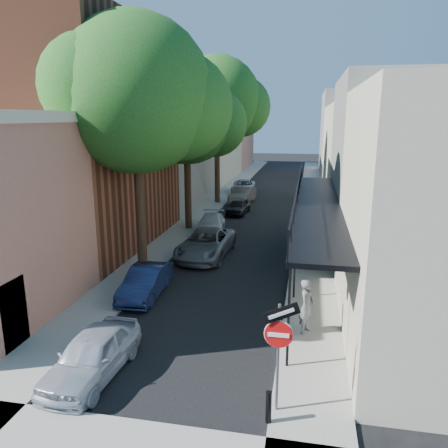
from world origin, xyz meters
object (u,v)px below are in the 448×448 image
at_px(parked_car_f, 243,195).
at_px(parked_car_b, 146,282).
at_px(oak_near, 147,98).
at_px(parked_car_e, 238,206).
at_px(sign_post, 279,339).
at_px(parked_car_d, 211,224).
at_px(parked_car_a, 92,355).
at_px(pedestrian, 307,306).
at_px(oak_mid, 194,117).
at_px(parked_car_c, 206,244).
at_px(bollard, 269,407).
at_px(parked_car_g, 243,187).
at_px(oak_far, 223,102).

bearing_deg(parked_car_f, parked_car_b, -85.42).
relative_size(oak_near, parked_car_e, 3.40).
distance_m(sign_post, parked_car_d, 17.46).
bearing_deg(parked_car_e, parked_car_a, -86.99).
bearing_deg(pedestrian, oak_mid, 49.39).
height_order(oak_mid, parked_car_d, oak_mid).
xyz_separation_m(parked_car_d, pedestrian, (6.00, -12.35, 0.46)).
height_order(oak_mid, parked_car_a, oak_mid).
distance_m(parked_car_a, parked_car_b, 5.65).
height_order(parked_car_a, parked_car_c, parked_car_c).
xyz_separation_m(bollard, parked_car_f, (-4.73, 27.09, 0.16)).
height_order(sign_post, pedestrian, sign_post).
bearing_deg(bollard, parked_car_b, 129.65).
relative_size(bollard, parked_car_f, 0.19).
bearing_deg(parked_car_f, oak_near, -88.37).
relative_size(sign_post, parked_car_f, 0.72).
bearing_deg(bollard, parked_car_f, 99.90).
bearing_deg(parked_car_e, parked_car_c, -85.35).
height_order(sign_post, parked_car_a, sign_post).
distance_m(parked_car_g, pedestrian, 27.79).
bearing_deg(oak_mid, bollard, -70.10).
bearing_deg(parked_car_g, oak_near, -97.37).
xyz_separation_m(bollard, oak_far, (-6.35, 26.77, 7.74)).
xyz_separation_m(oak_near, oak_far, (0.01, 17.01, 0.38)).
distance_m(parked_car_b, parked_car_g, 25.01).
distance_m(oak_far, parked_car_g, 9.16).
height_order(sign_post, oak_near, oak_near).
distance_m(sign_post, oak_far, 27.80).
distance_m(bollard, oak_far, 28.58).
bearing_deg(parked_car_a, sign_post, -4.76).
bearing_deg(oak_near, parked_car_c, 51.80).
distance_m(oak_near, parked_car_e, 15.01).
xyz_separation_m(oak_mid, pedestrian, (7.22, -13.06, -6.02)).
relative_size(sign_post, parked_car_a, 0.78).
bearing_deg(parked_car_b, bollard, -51.66).
xyz_separation_m(oak_near, parked_car_a, (1.35, -8.62, -7.23)).
bearing_deg(oak_near, bollard, -56.88).
height_order(sign_post, parked_car_c, sign_post).
height_order(parked_car_b, parked_car_e, parked_car_b).
relative_size(parked_car_c, pedestrian, 2.73).
distance_m(bollard, oak_mid, 19.96).
relative_size(oak_mid, parked_car_d, 2.60).
bearing_deg(parked_car_c, parked_car_d, 102.39).
xyz_separation_m(parked_car_a, parked_car_e, (0.62, 21.58, -0.08)).
relative_size(oak_mid, parked_car_e, 3.04).
bearing_deg(oak_mid, parked_car_b, -85.73).
bearing_deg(parked_car_f, parked_car_a, -83.61).
height_order(parked_car_b, parked_car_c, parked_car_c).
relative_size(oak_far, parked_car_d, 3.03).
height_order(parked_car_a, parked_car_f, parked_car_f).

